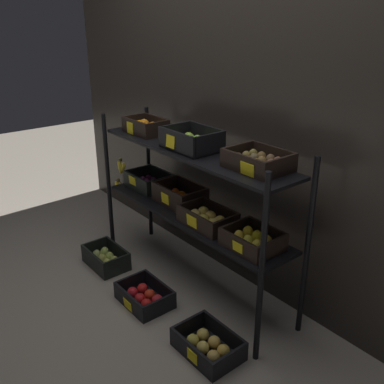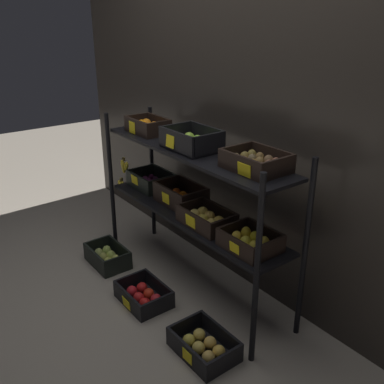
{
  "view_description": "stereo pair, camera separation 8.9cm",
  "coord_description": "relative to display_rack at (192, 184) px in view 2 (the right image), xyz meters",
  "views": [
    {
      "loc": [
        2.01,
        -1.62,
        1.75
      ],
      "look_at": [
        0.0,
        0.0,
        0.69
      ],
      "focal_mm": 40.76,
      "sensor_mm": 36.0,
      "label": 1
    },
    {
      "loc": [
        2.06,
        -1.55,
        1.75
      ],
      "look_at": [
        0.0,
        0.0,
        0.69
      ],
      "focal_mm": 40.76,
      "sensor_mm": 36.0,
      "label": 2
    }
  ],
  "objects": [
    {
      "name": "crate_ground_apple_gold",
      "position": [
        0.59,
        -0.36,
        -0.69
      ],
      "size": [
        0.37,
        0.26,
        0.12
      ],
      "color": "black",
      "rests_on": "ground_plane"
    },
    {
      "name": "crate_ground_pear",
      "position": [
        -0.57,
        -0.36,
        -0.68
      ],
      "size": [
        0.35,
        0.23,
        0.14
      ],
      "color": "black",
      "rests_on": "ground_plane"
    },
    {
      "name": "crate_ground_apple_red",
      "position": [
        -0.01,
        -0.39,
        -0.69
      ],
      "size": [
        0.35,
        0.26,
        0.12
      ],
      "color": "black",
      "rests_on": "ground_plane"
    },
    {
      "name": "display_rack",
      "position": [
        0.0,
        0.0,
        0.0
      ],
      "size": [
        1.68,
        0.4,
        1.1
      ],
      "color": "black",
      "rests_on": "ground_plane"
    },
    {
      "name": "ground_plane",
      "position": [
        0.0,
        -0.01,
        -0.74
      ],
      "size": [
        10.0,
        10.0,
        0.0
      ],
      "primitive_type": "plane",
      "color": "gray"
    },
    {
      "name": "storefront_wall",
      "position": [
        0.0,
        0.38,
        0.3
      ],
      "size": [
        3.96,
        0.12,
        2.08
      ],
      "primitive_type": "cube",
      "color": "#2D2823",
      "rests_on": "ground_plane"
    }
  ]
}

